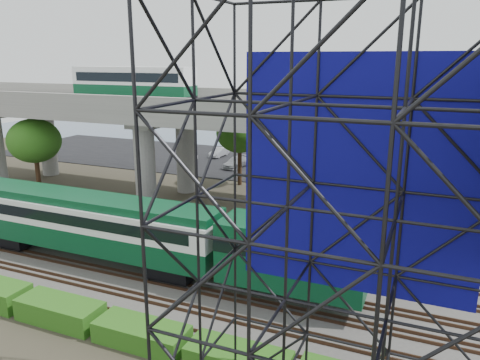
% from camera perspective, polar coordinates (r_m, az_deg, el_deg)
% --- Properties ---
extents(ground, '(140.00, 140.00, 0.00)m').
position_cam_1_polar(ground, '(27.64, -8.39, -14.04)').
color(ground, '#474233').
rests_on(ground, ground).
extents(ballast_bed, '(90.00, 12.00, 0.20)m').
position_cam_1_polar(ballast_bed, '(29.11, -6.31, -12.18)').
color(ballast_bed, slate).
rests_on(ballast_bed, ground).
extents(service_road, '(90.00, 5.00, 0.08)m').
position_cam_1_polar(service_road, '(36.11, 0.32, -6.69)').
color(service_road, black).
rests_on(service_road, ground).
extents(parking_lot, '(90.00, 18.00, 0.08)m').
position_cam_1_polar(parking_lot, '(57.56, 9.41, 1.29)').
color(parking_lot, black).
rests_on(parking_lot, ground).
extents(harbor_water, '(140.00, 40.00, 0.03)m').
position_cam_1_polar(harbor_water, '(78.71, 13.29, 4.68)').
color(harbor_water, slate).
rests_on(harbor_water, ground).
extents(rail_tracks, '(90.00, 9.52, 0.16)m').
position_cam_1_polar(rail_tracks, '(29.03, -6.32, -11.86)').
color(rail_tracks, '#472D1E').
rests_on(rail_tracks, ballast_bed).
extents(commuter_train, '(29.30, 3.06, 4.30)m').
position_cam_1_polar(commuter_train, '(30.86, -15.31, -5.42)').
color(commuter_train, black).
rests_on(commuter_train, rail_tracks).
extents(overpass, '(80.00, 12.00, 12.40)m').
position_cam_1_polar(overpass, '(39.40, 2.15, 7.41)').
color(overpass, '#9E9B93').
rests_on(overpass, ground).
extents(scaffold_tower, '(9.36, 6.36, 15.00)m').
position_cam_1_polar(scaffold_tower, '(13.97, 11.70, -9.96)').
color(scaffold_tower, black).
rests_on(scaffold_tower, ground).
extents(hedge_strip, '(34.60, 1.80, 1.20)m').
position_cam_1_polar(hedge_strip, '(23.81, -11.89, -17.79)').
color(hedge_strip, '#285B14').
rests_on(hedge_strip, ground).
extents(trees, '(40.94, 16.94, 7.69)m').
position_cam_1_polar(trees, '(41.41, -2.60, 4.06)').
color(trees, '#382314').
rests_on(trees, ground).
extents(suv, '(4.82, 2.32, 1.32)m').
position_cam_1_polar(suv, '(39.96, -9.41, -3.68)').
color(suv, black).
rests_on(suv, service_road).
extents(parked_cars, '(36.07, 9.44, 1.31)m').
position_cam_1_polar(parked_cars, '(56.56, 10.09, 1.69)').
color(parked_cars, white).
rests_on(parked_cars, parking_lot).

